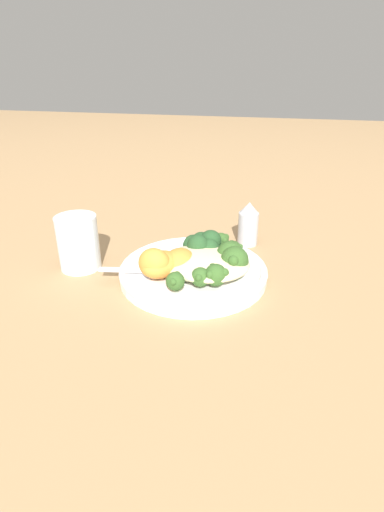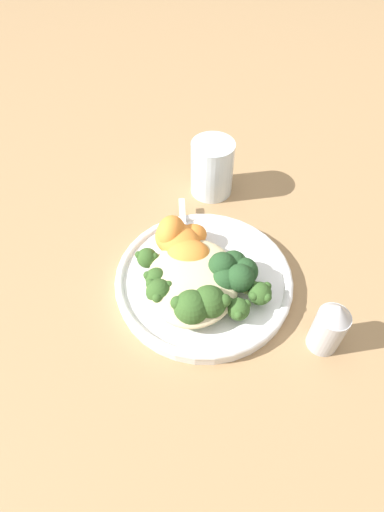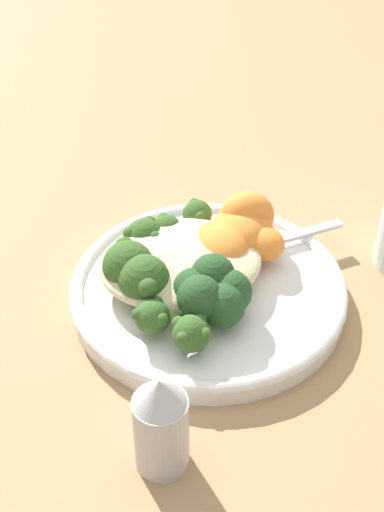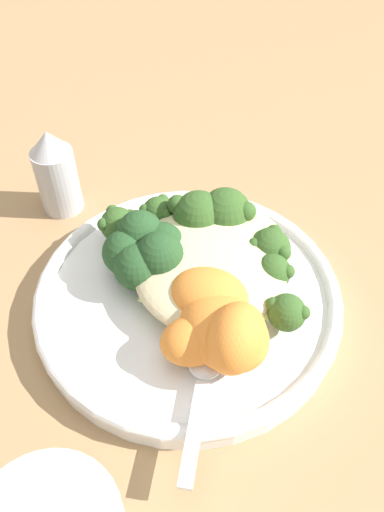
{
  "view_description": "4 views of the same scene",
  "coord_description": "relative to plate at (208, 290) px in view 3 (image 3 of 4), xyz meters",
  "views": [
    {
      "loc": [
        -0.14,
        0.56,
        0.32
      ],
      "look_at": [
        -0.01,
        -0.0,
        0.03
      ],
      "focal_mm": 28.0,
      "sensor_mm": 36.0,
      "label": 1
    },
    {
      "loc": [
        -0.34,
        -0.01,
        0.45
      ],
      "look_at": [
        -0.01,
        0.03,
        0.05
      ],
      "focal_mm": 28.0,
      "sensor_mm": 36.0,
      "label": 2
    },
    {
      "loc": [
        -0.14,
        -0.43,
        0.42
      ],
      "look_at": [
        -0.03,
        0.02,
        0.05
      ],
      "focal_mm": 50.0,
      "sensor_mm": 36.0,
      "label": 3
    },
    {
      "loc": [
        0.21,
        0.09,
        0.32
      ],
      "look_at": [
        -0.02,
        0.01,
        0.06
      ],
      "focal_mm": 35.0,
      "sensor_mm": 36.0,
      "label": 4
    }
  ],
  "objects": [
    {
      "name": "ground_plane",
      "position": [
        0.02,
        -0.01,
        -0.01
      ],
      "size": [
        4.0,
        4.0,
        0.0
      ],
      "primitive_type": "plane",
      "color": "#9E7A51"
    },
    {
      "name": "kale_tuft",
      "position": [
        -0.01,
        -0.04,
        0.03
      ],
      "size": [
        0.06,
        0.06,
        0.04
      ],
      "color": "#234723",
      "rests_on": "plate"
    },
    {
      "name": "broccoli_stalk_6",
      "position": [
        -0.02,
        -0.05,
        0.02
      ],
      "size": [
        0.07,
        0.1,
        0.03
      ],
      "rotation": [
        0.0,
        0.0,
        4.15
      ],
      "color": "#ADC675",
      "rests_on": "plate"
    },
    {
      "name": "broccoli_stalk_3",
      "position": [
        -0.06,
        0.01,
        0.03
      ],
      "size": [
        0.1,
        0.05,
        0.04
      ],
      "rotation": [
        0.0,
        0.0,
        2.95
      ],
      "color": "#ADC675",
      "rests_on": "plate"
    },
    {
      "name": "broccoli_stalk_2",
      "position": [
        -0.03,
        0.04,
        0.02
      ],
      "size": [
        0.1,
        0.1,
        0.03
      ],
      "rotation": [
        0.0,
        0.0,
        2.32
      ],
      "color": "#ADC675",
      "rests_on": "plate"
    },
    {
      "name": "sweet_potato_chunk_1",
      "position": [
        0.02,
        0.02,
        0.03
      ],
      "size": [
        0.05,
        0.06,
        0.04
      ],
      "primitive_type": "ellipsoid",
      "rotation": [
        0.0,
        0.0,
        1.55
      ],
      "color": "orange",
      "rests_on": "plate"
    },
    {
      "name": "sweet_potato_chunk_3",
      "position": [
        0.05,
        0.02,
        0.03
      ],
      "size": [
        0.05,
        0.06,
        0.03
      ],
      "primitive_type": "ellipsoid",
      "rotation": [
        0.0,
        0.0,
        2.15
      ],
      "color": "orange",
      "rests_on": "plate"
    },
    {
      "name": "sweet_potato_chunk_0",
      "position": [
        0.04,
        0.04,
        0.03
      ],
      "size": [
        0.08,
        0.09,
        0.04
      ],
      "primitive_type": "ellipsoid",
      "rotation": [
        0.0,
        0.0,
        4.18
      ],
      "color": "orange",
      "rests_on": "plate"
    },
    {
      "name": "spoon",
      "position": [
        0.07,
        0.04,
        0.01
      ],
      "size": [
        0.11,
        0.04,
        0.01
      ],
      "rotation": [
        0.0,
        0.0,
        0.17
      ],
      "color": "silver",
      "rests_on": "plate"
    },
    {
      "name": "broccoli_stalk_4",
      "position": [
        -0.04,
        -0.01,
        0.03
      ],
      "size": [
        0.12,
        0.05,
        0.04
      ],
      "rotation": [
        0.0,
        0.0,
        3.24
      ],
      "color": "#ADC675",
      "rests_on": "plate"
    },
    {
      "name": "broccoli_stalk_0",
      "position": [
        0.01,
        0.06,
        0.02
      ],
      "size": [
        0.03,
        0.11,
        0.03
      ],
      "rotation": [
        0.0,
        0.0,
        1.57
      ],
      "color": "#ADC675",
      "rests_on": "plate"
    },
    {
      "name": "salt_shaker",
      "position": [
        -0.07,
        -0.15,
        0.03
      ],
      "size": [
        0.04,
        0.04,
        0.08
      ],
      "color": "#B2B2B7",
      "rests_on": "ground_plane"
    },
    {
      "name": "plate",
      "position": [
        0.0,
        0.0,
        0.0
      ],
      "size": [
        0.24,
        0.24,
        0.02
      ],
      "color": "white",
      "rests_on": "ground_plane"
    },
    {
      "name": "sweet_potato_chunk_2",
      "position": [
        0.05,
        0.05,
        0.03
      ],
      "size": [
        0.05,
        0.04,
        0.05
      ],
      "primitive_type": "ellipsoid",
      "rotation": [
        0.0,
        0.0,
        6.17
      ],
      "color": "orange",
      "rests_on": "plate"
    },
    {
      "name": "quinoa_mound",
      "position": [
        -0.02,
        0.01,
        0.02
      ],
      "size": [
        0.14,
        0.12,
        0.03
      ],
      "primitive_type": "ellipsoid",
      "color": "beige",
      "rests_on": "plate"
    },
    {
      "name": "broccoli_stalk_5",
      "position": [
        -0.03,
        -0.03,
        0.02
      ],
      "size": [
        0.1,
        0.07,
        0.03
      ],
      "rotation": [
        0.0,
        0.0,
        3.69
      ],
      "color": "#ADC675",
      "rests_on": "plate"
    },
    {
      "name": "broccoli_stalk_1",
      "position": [
        -0.01,
        0.04,
        0.02
      ],
      "size": [
        0.06,
        0.1,
        0.03
      ],
      "rotation": [
        0.0,
        0.0,
        2.04
      ],
      "color": "#ADC675",
      "rests_on": "plate"
    }
  ]
}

